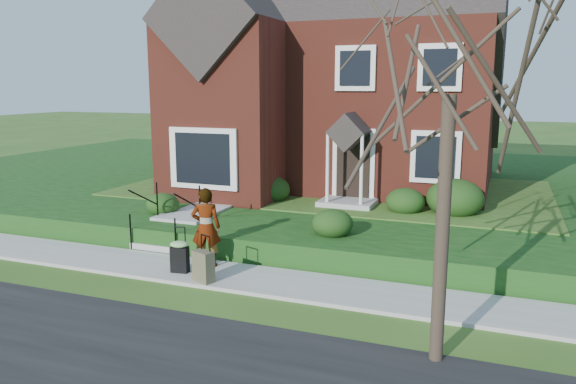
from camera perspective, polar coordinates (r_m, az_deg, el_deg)
The scene contains 11 objects.
ground at distance 12.40m, azimuth -6.09°, elevation -8.66°, with size 120.00×120.00×0.00m, color #2D5119.
sidewalk at distance 12.38m, azimuth -6.09°, elevation -8.49°, with size 60.00×1.60×0.08m, color #9E9B93.
terrace at distance 21.66m, azimuth 17.09°, elevation 0.17°, with size 44.00×20.00×0.60m, color #123C10.
walkway at distance 17.63m, azimuth -5.95°, elevation -0.66°, with size 1.20×6.00×0.06m, color #9E9B93.
main_house at distance 20.78m, azimuth 5.61°, elevation 13.92°, with size 10.40×10.20×9.40m.
front_steps at distance 15.00m, azimuth -11.43°, elevation -3.47°, with size 1.40×2.02×1.50m.
foundation_shrubs at distance 16.19m, azimuth 4.54°, elevation -0.14°, with size 9.67×4.62×1.10m.
woman at distance 12.74m, azimuth -8.34°, elevation -3.56°, with size 0.66×0.43×1.81m, color #999999.
suitcase_black at distance 12.55m, azimuth -10.95°, elevation -6.28°, with size 0.46×0.40×1.01m.
suitcase_olive at distance 11.90m, azimuth -8.59°, elevation -7.47°, with size 0.52×0.40×0.99m.
tree_verge at distance 8.24m, azimuth 16.24°, elevation 12.10°, with size 4.37×4.37×6.25m.
Camera 1 is at (5.40, -10.37, 4.12)m, focal length 35.00 mm.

